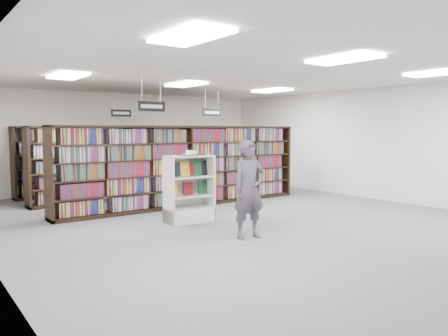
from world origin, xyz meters
TOP-DOWN VIEW (x-y plane):
  - floor at (0.00, 0.00)m, footprint 12.00×12.00m
  - ceiling at (0.00, 0.00)m, footprint 10.00×12.00m
  - wall_back at (0.00, 6.00)m, footprint 10.00×0.10m
  - wall_right at (5.00, 0.00)m, footprint 0.10×12.00m
  - bookshelf_row_near at (0.00, 2.00)m, footprint 7.00×0.60m
  - bookshelf_row_mid at (0.00, 4.00)m, footprint 7.00×0.60m
  - bookshelf_row_far at (0.00, 5.70)m, footprint 7.00×0.60m
  - aisle_sign_left at (-1.50, 1.00)m, footprint 0.65×0.02m
  - aisle_sign_right at (1.50, 3.00)m, footprint 0.65×0.02m
  - aisle_sign_center at (-0.50, 5.00)m, footprint 0.65×0.02m
  - troffer_front_left at (-3.00, -3.00)m, footprint 0.60×1.20m
  - troffer_front_center at (0.00, -3.00)m, footprint 0.60×1.20m
  - troffer_front_right at (3.00, -3.00)m, footprint 0.60×1.20m
  - troffer_back_left at (-3.00, 2.00)m, footprint 0.60×1.20m
  - troffer_back_center at (0.00, 2.00)m, footprint 0.60×1.20m
  - troffer_back_right at (3.00, 2.00)m, footprint 0.60×1.20m
  - endcap_display at (-1.01, 0.29)m, footprint 1.06×0.57m
  - open_book at (-0.93, 0.28)m, footprint 0.57×0.34m
  - shopper at (-0.87, -1.62)m, footprint 0.70×0.50m

SIDE VIEW (x-z plane):
  - floor at x=0.00m, z-range 0.00..0.00m
  - endcap_display at x=-1.01m, z-range -0.23..1.21m
  - shopper at x=-0.87m, z-range 0.00..1.81m
  - bookshelf_row_near at x=0.00m, z-range 0.00..2.10m
  - bookshelf_row_mid at x=0.00m, z-range 0.00..2.10m
  - bookshelf_row_far at x=0.00m, z-range 0.00..2.10m
  - open_book at x=-0.93m, z-range 1.42..1.54m
  - wall_back at x=0.00m, z-range 0.00..3.20m
  - wall_right at x=5.00m, z-range 0.00..3.20m
  - aisle_sign_left at x=-1.50m, z-range 2.13..2.93m
  - aisle_sign_right at x=1.50m, z-range 2.13..2.93m
  - aisle_sign_center at x=-0.50m, z-range 2.13..2.93m
  - troffer_front_left at x=-3.00m, z-range 3.14..3.18m
  - troffer_front_center at x=0.00m, z-range 3.14..3.18m
  - troffer_front_right at x=3.00m, z-range 3.14..3.18m
  - troffer_back_left at x=-3.00m, z-range 3.14..3.18m
  - troffer_back_center at x=0.00m, z-range 3.14..3.18m
  - troffer_back_right at x=3.00m, z-range 3.14..3.18m
  - ceiling at x=0.00m, z-range 3.15..3.25m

